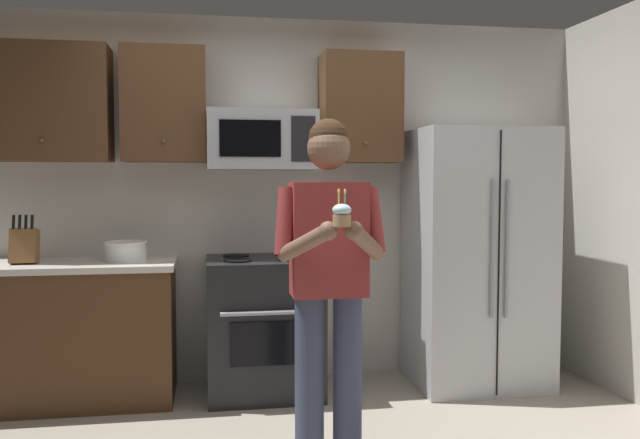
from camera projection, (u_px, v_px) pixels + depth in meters
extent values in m
cube|color=beige|center=(280.00, 200.00, 4.88)|extent=(4.40, 0.10, 2.60)
cube|color=black|center=(264.00, 326.00, 4.52)|extent=(0.76, 0.66, 0.92)
cube|color=black|center=(268.00, 344.00, 4.19)|extent=(0.48, 0.01, 0.28)
cylinder|color=#99999E|center=(269.00, 313.00, 4.16)|extent=(0.60, 0.03, 0.03)
cylinder|color=black|center=(238.00, 261.00, 4.33)|extent=(0.18, 0.18, 0.01)
cylinder|color=black|center=(293.00, 259.00, 4.39)|extent=(0.18, 0.18, 0.01)
cylinder|color=black|center=(236.00, 256.00, 4.60)|extent=(0.18, 0.18, 0.01)
cylinder|color=black|center=(288.00, 255.00, 4.66)|extent=(0.18, 0.18, 0.01)
cube|color=#9EA0A5|center=(262.00, 140.00, 4.56)|extent=(0.74, 0.40, 0.40)
cube|color=black|center=(250.00, 138.00, 4.35)|extent=(0.40, 0.01, 0.24)
cube|color=black|center=(303.00, 139.00, 4.40)|extent=(0.16, 0.01, 0.30)
cube|color=#B7BABF|center=(477.00, 258.00, 4.70)|extent=(0.90, 0.72, 1.80)
cylinder|color=gray|center=(492.00, 249.00, 4.32)|extent=(0.02, 0.02, 0.90)
cylinder|color=gray|center=(507.00, 249.00, 4.34)|extent=(0.02, 0.02, 0.90)
cube|color=black|center=(499.00, 264.00, 4.34)|extent=(0.01, 0.01, 1.74)
cube|color=#4C301C|center=(47.00, 103.00, 4.37)|extent=(0.80, 0.34, 0.76)
sphere|color=brown|center=(41.00, 140.00, 4.21)|extent=(0.03, 0.03, 0.03)
cube|color=#4C301C|center=(164.00, 105.00, 4.49)|extent=(0.55, 0.34, 0.76)
sphere|color=brown|center=(163.00, 141.00, 4.33)|extent=(0.03, 0.03, 0.03)
cube|color=#4C301C|center=(360.00, 109.00, 4.71)|extent=(0.55, 0.34, 0.76)
sphere|color=brown|center=(366.00, 143.00, 4.55)|extent=(0.03, 0.03, 0.03)
cube|color=#4C301C|center=(64.00, 335.00, 4.33)|extent=(1.40, 0.62, 0.88)
cube|color=beige|center=(62.00, 265.00, 4.30)|extent=(1.44, 0.66, 0.04)
cube|color=brown|center=(24.00, 246.00, 4.21)|extent=(0.16, 0.15, 0.24)
cylinder|color=black|center=(13.00, 222.00, 4.17)|extent=(0.02, 0.04, 0.09)
cylinder|color=black|center=(20.00, 222.00, 4.18)|extent=(0.02, 0.04, 0.09)
cylinder|color=black|center=(26.00, 222.00, 4.18)|extent=(0.02, 0.04, 0.09)
cylinder|color=black|center=(32.00, 222.00, 4.19)|extent=(0.02, 0.04, 0.09)
cylinder|color=white|center=(126.00, 252.00, 4.35)|extent=(0.27, 0.27, 0.12)
torus|color=white|center=(125.00, 243.00, 4.35)|extent=(0.28, 0.28, 0.02)
cylinder|color=#383F59|center=(309.00, 379.00, 3.42)|extent=(0.15, 0.15, 0.86)
cylinder|color=#383F59|center=(347.00, 377.00, 3.46)|extent=(0.15, 0.15, 0.86)
cube|color=maroon|center=(329.00, 239.00, 3.40)|extent=(0.38, 0.22, 0.58)
sphere|color=brown|center=(329.00, 148.00, 3.37)|extent=(0.22, 0.22, 0.22)
sphere|color=#382314|center=(328.00, 139.00, 3.37)|extent=(0.20, 0.20, 0.20)
cylinder|color=maroon|center=(285.00, 221.00, 3.32)|extent=(0.15, 0.18, 0.35)
cylinder|color=brown|center=(305.00, 243.00, 3.18)|extent=(0.26, 0.33, 0.21)
sphere|color=brown|center=(328.00, 231.00, 3.07)|extent=(0.09, 0.09, 0.09)
cylinder|color=maroon|center=(373.00, 220.00, 3.40)|extent=(0.15, 0.18, 0.35)
cylinder|color=brown|center=(366.00, 242.00, 3.23)|extent=(0.26, 0.33, 0.21)
sphere|color=brown|center=(354.00, 231.00, 3.09)|extent=(0.09, 0.09, 0.09)
cylinder|color=#A87F56|center=(342.00, 221.00, 3.05)|extent=(0.08, 0.08, 0.06)
ellipsoid|color=silver|center=(342.00, 210.00, 3.05)|extent=(0.09, 0.09, 0.06)
cylinder|color=#4CBF66|center=(345.00, 200.00, 3.05)|extent=(0.01, 0.01, 0.06)
ellipsoid|color=#FFD159|center=(345.00, 191.00, 3.05)|extent=(0.01, 0.01, 0.02)
cylinder|color=#F2D84C|center=(339.00, 200.00, 3.05)|extent=(0.01, 0.01, 0.06)
ellipsoid|color=#FFD159|center=(339.00, 191.00, 3.04)|extent=(0.01, 0.01, 0.02)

